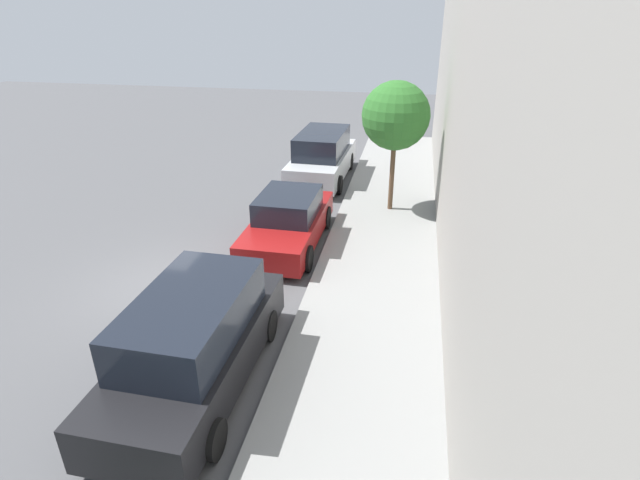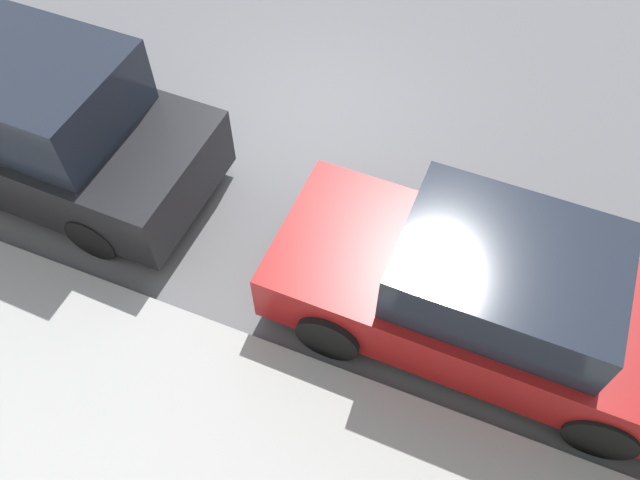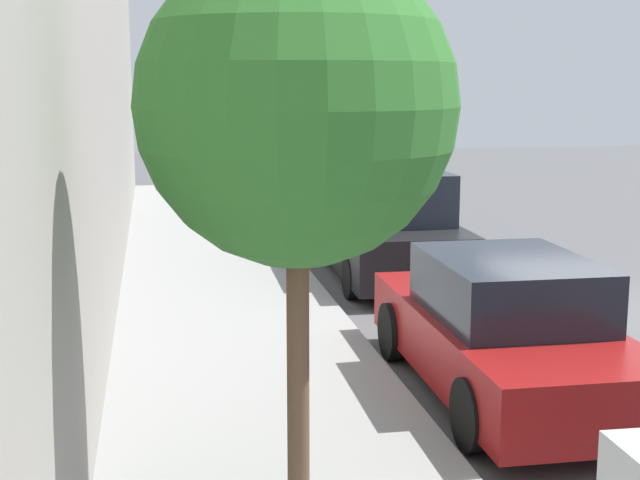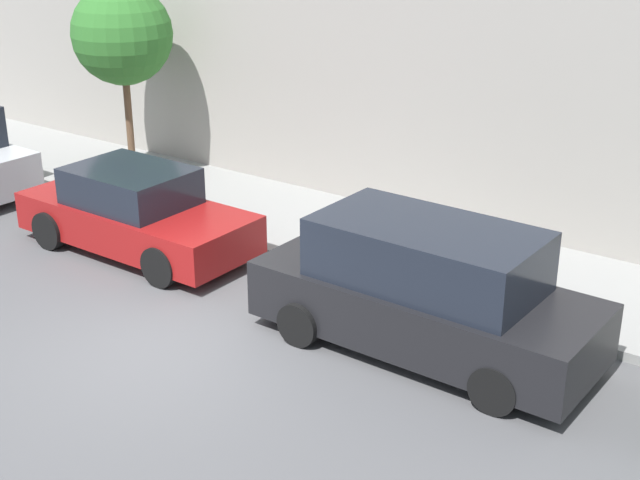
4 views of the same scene
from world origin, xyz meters
The scene contains 5 objects.
ground_plane centered at (0.00, 0.00, 0.00)m, with size 60.00×60.00×0.00m, color #515154.
sidewalk centered at (5.08, 0.00, 0.07)m, with size 3.16×32.00×0.15m.
parked_minivan_second centered at (2.19, -3.03, 0.92)m, with size 2.02×4.94×1.90m.
parked_sedan_third centered at (2.41, 2.95, 0.72)m, with size 1.92×4.52×1.54m.
street_tree centered at (5.15, 5.93, 3.22)m, with size 2.11×2.11×4.14m.
Camera 4 is at (-7.79, -8.32, 6.24)m, focal length 50.00 mm.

